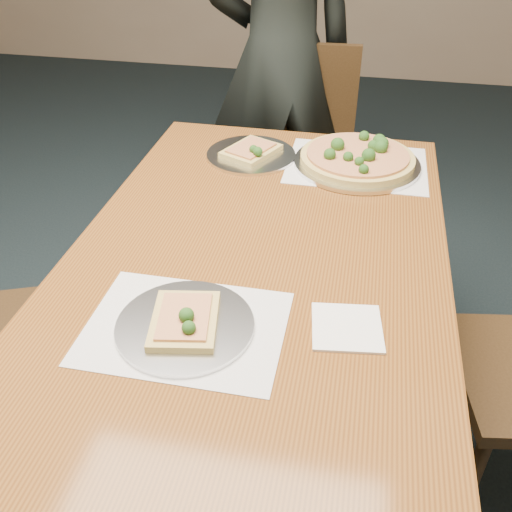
% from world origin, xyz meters
% --- Properties ---
extents(ground, '(8.00, 8.00, 0.00)m').
position_xyz_m(ground, '(0.00, 0.00, 0.00)').
color(ground, black).
rests_on(ground, ground).
extents(dining_table, '(0.90, 1.50, 0.75)m').
position_xyz_m(dining_table, '(0.25, 0.26, 0.66)').
color(dining_table, '#5E3312').
rests_on(dining_table, ground).
extents(chair_far, '(0.44, 0.44, 0.91)m').
position_xyz_m(chair_far, '(0.22, 1.41, 0.52)').
color(chair_far, black).
rests_on(chair_far, ground).
extents(diner, '(0.74, 0.63, 1.71)m').
position_xyz_m(diner, '(0.11, 1.49, 0.86)').
color(diner, black).
rests_on(diner, ground).
extents(placemat_main, '(0.42, 0.32, 0.00)m').
position_xyz_m(placemat_main, '(0.46, 0.79, 0.75)').
color(placemat_main, white).
rests_on(placemat_main, dining_table).
extents(placemat_near, '(0.40, 0.30, 0.00)m').
position_xyz_m(placemat_near, '(0.16, -0.02, 0.75)').
color(placemat_near, white).
rests_on(placemat_near, dining_table).
extents(pizza_pan, '(0.38, 0.38, 0.07)m').
position_xyz_m(pizza_pan, '(0.46, 0.79, 0.77)').
color(pizza_pan, silver).
rests_on(pizza_pan, dining_table).
extents(slice_plate_near, '(0.28, 0.28, 0.06)m').
position_xyz_m(slice_plate_near, '(0.16, -0.02, 0.76)').
color(slice_plate_near, silver).
rests_on(slice_plate_near, dining_table).
extents(slice_plate_far, '(0.28, 0.28, 0.06)m').
position_xyz_m(slice_plate_far, '(0.13, 0.79, 0.76)').
color(slice_plate_far, silver).
rests_on(slice_plate_far, dining_table).
extents(napkin, '(0.16, 0.16, 0.01)m').
position_xyz_m(napkin, '(0.48, 0.05, 0.75)').
color(napkin, white).
rests_on(napkin, dining_table).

